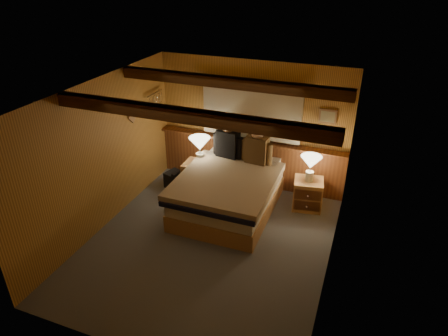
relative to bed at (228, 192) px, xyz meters
The scene contains 19 objects.
floor 1.03m from the bed, 87.50° to the right, with size 4.20×4.20×0.00m, color #575D67.
ceiling 2.26m from the bed, 87.50° to the right, with size 4.20×4.20×0.00m, color #DAA951.
wall_back 1.41m from the bed, 87.87° to the left, with size 3.60×3.60×0.00m, color gold.
wall_left 2.17m from the bed, 151.18° to the right, with size 4.20×4.20×0.00m, color gold.
wall_right 2.24m from the bed, 27.70° to the right, with size 4.20×4.20×0.00m, color gold.
wall_front 3.18m from the bed, 89.21° to the right, with size 3.60×3.60×0.00m, color gold.
wainscot 1.08m from the bed, 87.74° to the left, with size 3.60×0.23×0.94m.
curtain_window 1.57m from the bed, 87.73° to the left, with size 2.18×0.09×1.11m.
ceiling_beams 2.11m from the bed, 87.05° to the right, with size 3.60×1.65×0.16m.
coat_rail 2.21m from the bed, 160.05° to the left, with size 0.05×0.55×0.24m.
framed_print 2.14m from the bed, 38.58° to the left, with size 0.30×0.04×0.25m.
bed is the anchor object (origin of this frame).
nightstand_left 0.93m from the bed, 149.12° to the left, with size 0.51×0.46×0.55m.
nightstand_right 1.40m from the bed, 24.79° to the left, with size 0.56×0.52×0.54m.
lamp_left 1.07m from the bed, 145.61° to the left, with size 0.39×0.39×0.51m.
lamp_right 1.48m from the bed, 24.88° to the left, with size 0.36×0.36×0.46m.
person_left 0.98m from the bed, 111.22° to the left, with size 0.59×0.28×0.72m.
person_right 0.94m from the bed, 65.97° to the left, with size 0.58×0.26×0.70m.
duffel_bag 1.22m from the bed, 162.44° to the left, with size 0.59×0.45×0.37m.
Camera 1 is at (2.00, -4.56, 3.94)m, focal length 32.00 mm.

